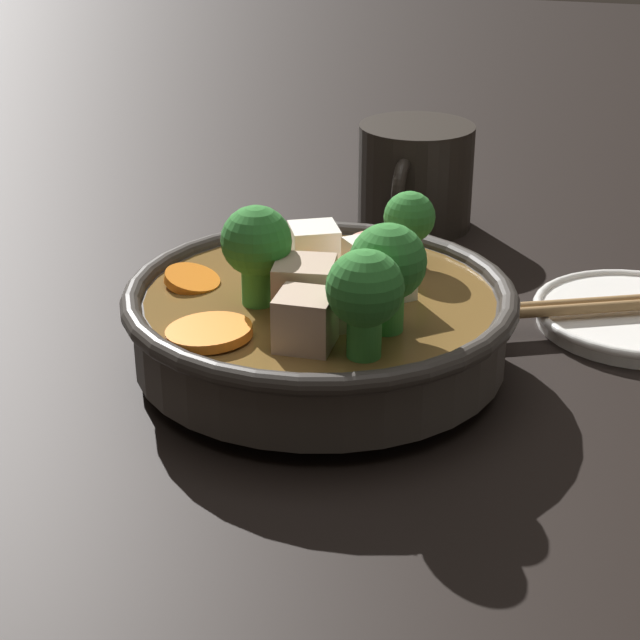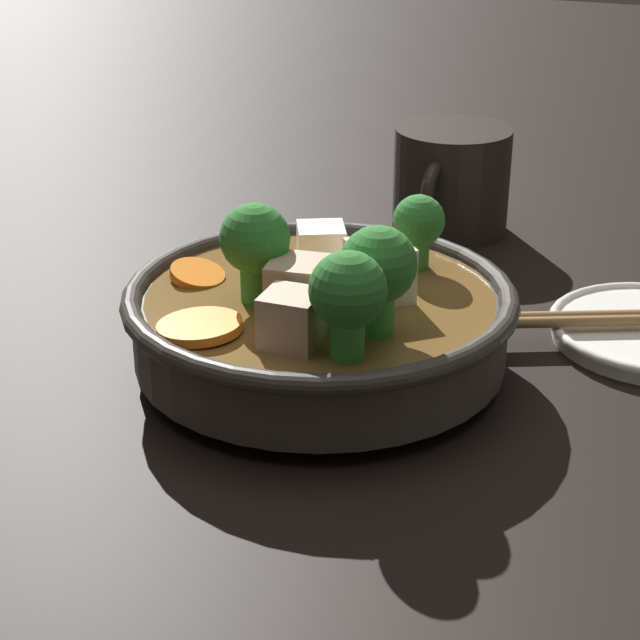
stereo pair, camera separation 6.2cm
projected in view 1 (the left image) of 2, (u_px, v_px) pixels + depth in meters
The scene contains 5 objects.
ground_plane at pixel (320, 371), 0.63m from camera, with size 3.00×3.00×0.00m, color black.
stirfry_bowl at pixel (322, 314), 0.61m from camera, with size 0.23×0.23×0.11m.
side_saucer at pixel (637, 316), 0.69m from camera, with size 0.13×0.13×0.01m.
dark_mug at pixel (411, 176), 0.84m from camera, with size 0.11×0.09×0.08m.
chopsticks_pair at pixel (639, 302), 0.68m from camera, with size 0.11×0.20×0.01m.
Camera 1 is at (0.54, 0.16, 0.30)m, focal length 60.00 mm.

